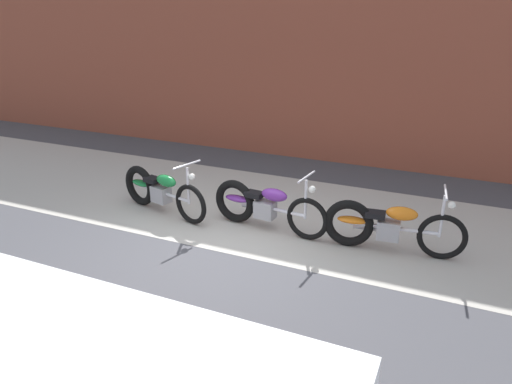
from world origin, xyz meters
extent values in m
plane|color=#47474C|center=(0.00, 0.00, 0.00)|extent=(80.00, 80.00, 0.00)
cube|color=#B2ADA3|center=(0.00, 1.75, 0.00)|extent=(36.00, 3.50, 0.01)
cube|color=brown|center=(0.00, 5.20, 2.33)|extent=(36.00, 0.50, 4.66)
torus|color=black|center=(-0.80, 0.69, 0.34)|extent=(0.68, 0.25, 0.68)
torus|color=black|center=(-2.05, 1.02, 0.36)|extent=(0.74, 0.31, 0.73)
cylinder|color=silver|center=(-1.42, 0.86, 0.38)|extent=(1.21, 0.37, 0.06)
cube|color=#99999E|center=(-1.50, 0.88, 0.34)|extent=(0.37, 0.29, 0.28)
ellipsoid|color=#197A38|center=(-1.35, 0.84, 0.62)|extent=(0.47, 0.30, 0.20)
ellipsoid|color=#197A38|center=(-2.00, 1.01, 0.42)|extent=(0.47, 0.29, 0.10)
cube|color=black|center=(-1.70, 0.93, 0.56)|extent=(0.32, 0.26, 0.08)
cylinder|color=silver|center=(-0.83, 0.70, 0.65)|extent=(0.05, 0.05, 0.62)
cylinder|color=silver|center=(-0.83, 0.70, 1.01)|extent=(0.18, 0.57, 0.03)
sphere|color=white|center=(-0.74, 0.68, 0.83)|extent=(0.11, 0.11, 0.11)
cylinder|color=silver|center=(-1.70, 1.09, 0.26)|extent=(0.55, 0.20, 0.06)
torus|color=black|center=(1.13, 0.92, 0.34)|extent=(0.68, 0.15, 0.68)
torus|color=black|center=(-0.17, 1.05, 0.36)|extent=(0.74, 0.20, 0.73)
cylinder|color=silver|center=(0.48, 0.98, 0.38)|extent=(1.23, 0.18, 0.06)
cube|color=#99999E|center=(0.40, 0.99, 0.34)|extent=(0.34, 0.25, 0.28)
ellipsoid|color=#6B2D93|center=(0.56, 0.97, 0.62)|extent=(0.46, 0.23, 0.20)
ellipsoid|color=#6B2D93|center=(-0.12, 1.04, 0.42)|extent=(0.46, 0.22, 0.10)
cube|color=black|center=(0.20, 1.01, 0.56)|extent=(0.30, 0.23, 0.08)
cylinder|color=silver|center=(1.09, 0.92, 0.65)|extent=(0.05, 0.05, 0.62)
cylinder|color=silver|center=(1.09, 0.92, 1.01)|extent=(0.09, 0.58, 0.03)
sphere|color=white|center=(1.18, 0.91, 0.83)|extent=(0.11, 0.11, 0.11)
cylinder|color=silver|center=(0.18, 1.16, 0.26)|extent=(0.55, 0.12, 0.06)
torus|color=black|center=(3.04, 1.10, 0.34)|extent=(0.68, 0.15, 0.68)
torus|color=black|center=(1.75, 0.96, 0.36)|extent=(0.74, 0.20, 0.73)
cylinder|color=silver|center=(2.40, 1.03, 0.38)|extent=(1.23, 0.18, 0.06)
cube|color=#99999E|center=(2.32, 1.02, 0.34)|extent=(0.34, 0.25, 0.28)
ellipsoid|color=orange|center=(2.47, 1.04, 0.62)|extent=(0.46, 0.23, 0.20)
ellipsoid|color=orange|center=(1.80, 0.97, 0.42)|extent=(0.46, 0.22, 0.10)
cube|color=black|center=(2.12, 1.00, 0.56)|extent=(0.30, 0.23, 0.08)
cylinder|color=silver|center=(3.00, 1.09, 0.65)|extent=(0.05, 0.05, 0.62)
cylinder|color=silver|center=(3.00, 1.09, 1.01)|extent=(0.09, 0.58, 0.03)
sphere|color=white|center=(3.10, 1.10, 0.83)|extent=(0.11, 0.11, 0.11)
cylinder|color=silver|center=(2.06, 1.14, 0.26)|extent=(0.55, 0.12, 0.06)
camera|label=1|loc=(3.10, -5.43, 3.32)|focal=33.43mm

